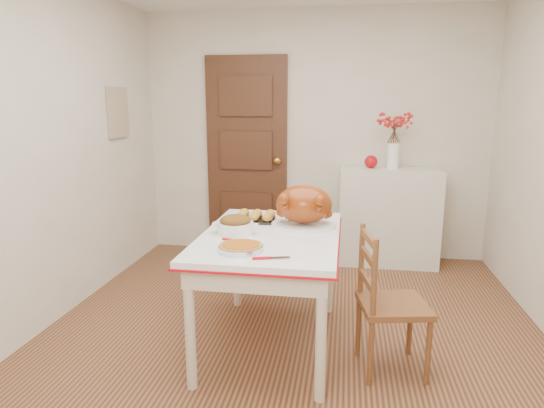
% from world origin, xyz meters
% --- Properties ---
extents(floor, '(3.50, 4.00, 0.00)m').
position_xyz_m(floor, '(0.00, 0.00, 0.00)').
color(floor, '#462415').
rests_on(floor, ground).
extents(wall_back, '(3.50, 0.00, 2.50)m').
position_xyz_m(wall_back, '(0.00, 2.00, 1.25)').
color(wall_back, beige).
rests_on(wall_back, ground).
extents(wall_front, '(3.50, 0.00, 2.50)m').
position_xyz_m(wall_front, '(0.00, -2.00, 1.25)').
color(wall_front, beige).
rests_on(wall_front, ground).
extents(wall_left, '(0.00, 4.00, 2.50)m').
position_xyz_m(wall_left, '(-1.75, 0.00, 1.25)').
color(wall_left, beige).
rests_on(wall_left, ground).
extents(door_back, '(0.85, 0.06, 2.06)m').
position_xyz_m(door_back, '(-0.70, 1.97, 1.03)').
color(door_back, '#3F2416').
rests_on(door_back, ground).
extents(photo_board, '(0.03, 0.35, 0.45)m').
position_xyz_m(photo_board, '(-1.73, 1.20, 1.50)').
color(photo_board, '#CAB383').
rests_on(photo_board, ground).
extents(sideboard, '(0.96, 0.43, 0.96)m').
position_xyz_m(sideboard, '(0.77, 1.78, 0.48)').
color(sideboard, beige).
rests_on(sideboard, floor).
extents(kitchen_table, '(0.88, 1.29, 0.77)m').
position_xyz_m(kitchen_table, '(-0.12, -0.01, 0.39)').
color(kitchen_table, white).
rests_on(kitchen_table, floor).
extents(chair_oak, '(0.45, 0.45, 0.87)m').
position_xyz_m(chair_oak, '(0.64, -0.20, 0.44)').
color(chair_oak, brown).
rests_on(chair_oak, floor).
extents(berry_vase, '(0.26, 0.26, 0.51)m').
position_xyz_m(berry_vase, '(0.78, 1.78, 1.21)').
color(berry_vase, white).
rests_on(berry_vase, sideboard).
extents(apple, '(0.13, 0.13, 0.13)m').
position_xyz_m(apple, '(0.58, 1.78, 1.02)').
color(apple, '#B70710').
rests_on(apple, sideboard).
extents(turkey_platter, '(0.51, 0.45, 0.28)m').
position_xyz_m(turkey_platter, '(0.07, 0.18, 0.91)').
color(turkey_platter, '#792B03').
rests_on(turkey_platter, kitchen_table).
extents(pumpkin_pie, '(0.28, 0.28, 0.05)m').
position_xyz_m(pumpkin_pie, '(-0.23, -0.40, 0.80)').
color(pumpkin_pie, '#B25714').
rests_on(pumpkin_pie, kitchen_table).
extents(stuffing_dish, '(0.35, 0.31, 0.11)m').
position_xyz_m(stuffing_dish, '(-0.34, -0.05, 0.83)').
color(stuffing_dish, brown).
rests_on(stuffing_dish, kitchen_table).
extents(rolls_tray, '(0.29, 0.24, 0.07)m').
position_xyz_m(rolls_tray, '(-0.28, 0.27, 0.81)').
color(rolls_tray, '#C48A2D').
rests_on(rolls_tray, kitchen_table).
extents(pie_server, '(0.21, 0.11, 0.01)m').
position_xyz_m(pie_server, '(-0.04, -0.51, 0.78)').
color(pie_server, silver).
rests_on(pie_server, kitchen_table).
extents(carving_knife, '(0.24, 0.12, 0.01)m').
position_xyz_m(carving_knife, '(-0.28, -0.23, 0.78)').
color(carving_knife, silver).
rests_on(carving_knife, kitchen_table).
extents(drinking_glass, '(0.08, 0.08, 0.10)m').
position_xyz_m(drinking_glass, '(-0.07, 0.47, 0.82)').
color(drinking_glass, white).
rests_on(drinking_glass, kitchen_table).
extents(shaker_pair, '(0.09, 0.04, 0.09)m').
position_xyz_m(shaker_pair, '(0.17, 0.48, 0.81)').
color(shaker_pair, white).
rests_on(shaker_pair, kitchen_table).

